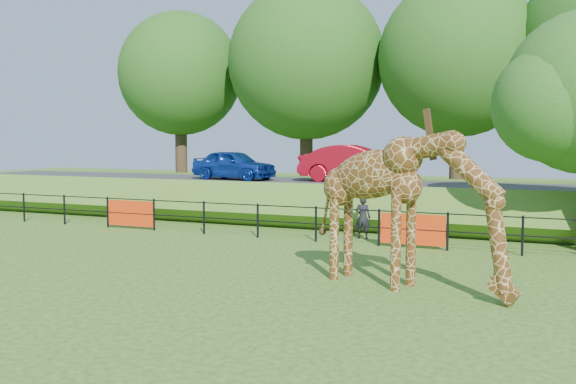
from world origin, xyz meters
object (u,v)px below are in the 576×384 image
Objects in this scene: giraffe at (410,210)px; car_blue at (234,165)px; car_red at (356,163)px; visitor at (363,217)px.

giraffe reaches higher than car_blue.
giraffe is 12.87m from car_red.
giraffe is 15.04m from car_blue.
giraffe is 1.03× the size of car_red.
giraffe is 1.25× the size of car_blue.
giraffe reaches higher than visitor.
visitor is at bearing -115.39° from car_blue.
visitor is (7.27, -4.85, -1.38)m from car_blue.
car_red is at bearing -74.81° from visitor.
car_red is at bearing 130.16° from giraffe.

